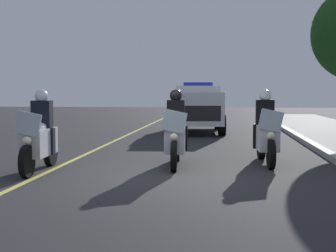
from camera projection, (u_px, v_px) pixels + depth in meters
The scene contains 6 objects.
ground_plane at pixel (161, 176), 9.25m from camera, with size 80.00×80.00×0.00m, color #28282B.
lane_stripe_center at pixel (45, 173), 9.52m from camera, with size 48.00×0.12×0.01m, color #E0D14C.
police_motorcycle_lead_left at pixel (39, 138), 9.72m from camera, with size 2.14×0.60×1.72m.
police_motorcycle_lead_right at pixel (175, 135), 10.42m from camera, with size 2.14×0.60×1.72m.
police_motorcycle_trailing at pixel (266, 134), 10.73m from camera, with size 2.14×0.60×1.72m.
police_suv at pixel (198, 106), 19.23m from camera, with size 5.00×2.30×2.05m.
Camera 1 is at (9.08, 1.17, 1.67)m, focal length 49.75 mm.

